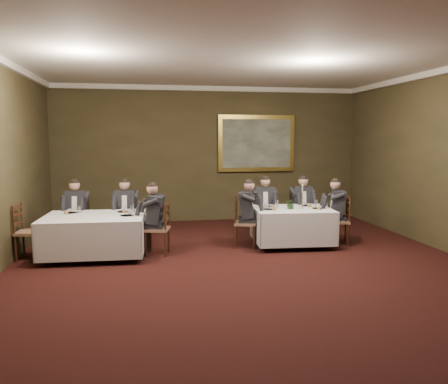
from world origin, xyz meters
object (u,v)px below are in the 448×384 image
object	(u,v)px
diner_main_backright	(301,214)
chair_sec_backleft	(78,231)
diner_main_endright	(338,220)
chair_sec_backright	(127,230)
diner_sec_backleft	(77,220)
chair_sec_endright	(158,239)
chair_sec_endleft	(29,243)
diner_main_backleft	(264,214)
diner_sec_endright	(157,228)
table_main	(292,224)
diner_main_endleft	(245,222)
chair_main_endleft	(244,233)
candlestick	(302,199)
diner_sec_backright	(126,219)
chair_main_backright	(301,224)
centerpiece	(291,203)
chair_main_endright	(339,231)
table_second	(95,232)
painting	(256,143)
chair_main_backleft	(264,225)

from	to	relation	value
diner_main_backright	chair_sec_backleft	bearing A→B (deg)	-2.30
diner_main_endright	chair_sec_backright	world-z (taller)	diner_main_endright
diner_main_endright	diner_sec_backleft	distance (m)	5.33
chair_sec_endright	chair_sec_endleft	distance (m)	2.31
chair_sec_backright	chair_sec_endright	xyz separation A→B (m)	(0.62, -0.97, 0.00)
diner_main_backleft	chair_sec_endleft	bearing A→B (deg)	17.15
chair_sec_endleft	diner_main_backright	bearing A→B (deg)	104.66
diner_main_backright	diner_sec_endright	world-z (taller)	same
table_main	diner_main_endright	xyz separation A→B (m)	(0.97, -0.06, 0.06)
diner_main_endleft	diner_sec_backleft	world-z (taller)	same
chair_main_endleft	candlestick	size ratio (longest dim) A/B	1.98
diner_main_backright	diner_sec_endright	bearing A→B (deg)	15.19
chair_sec_endleft	candlestick	world-z (taller)	candlestick
diner_main_backright	diner_sec_backright	world-z (taller)	same
diner_main_endleft	diner_main_backleft	bearing A→B (deg)	154.99
table_main	chair_sec_backright	bearing A→B (deg)	167.28
chair_main_backright	chair_sec_endright	world-z (taller)	same
chair_sec_backleft	diner_sec_backright	distance (m)	1.01
diner_main_endleft	chair_sec_endright	bearing A→B (deg)	-66.95
diner_main_backright	chair_sec_endright	world-z (taller)	diner_main_backright
table_main	diner_main_endright	size ratio (longest dim) A/B	1.21
chair_sec_endleft	diner_main_endright	bearing A→B (deg)	96.12
table_main	centerpiece	xyz separation A→B (m)	(-0.06, -0.07, 0.44)
chair_sec_backleft	chair_sec_endright	distance (m)	1.89
chair_main_endright	centerpiece	bearing A→B (deg)	107.58
table_second	painting	distance (m)	5.24
diner_sec_backleft	diner_sec_backright	size ratio (longest dim) A/B	1.00
table_main	diner_main_backleft	xyz separation A→B (m)	(-0.36, 0.81, 0.06)
chair_main_backleft	diner_main_backleft	bearing A→B (deg)	90.00
diner_main_backleft	chair_main_endright	distance (m)	1.62
chair_sec_backleft	chair_sec_endleft	distance (m)	1.15
diner_main_backright	chair_sec_endleft	world-z (taller)	diner_main_backright
chair_main_backleft	candlestick	xyz separation A→B (m)	(0.56, -0.85, 0.67)
chair_main_endleft	chair_sec_endright	distance (m)	1.74
chair_main_backleft	chair_sec_backright	xyz separation A→B (m)	(-2.96, -0.07, 0.00)
diner_main_backleft	diner_sec_backright	world-z (taller)	same
chair_sec_backleft	centerpiece	world-z (taller)	centerpiece
chair_sec_backright	candlestick	bearing A→B (deg)	175.54
diner_main_backleft	diner_sec_backleft	size ratio (longest dim) A/B	1.00
chair_sec_backleft	diner_sec_backleft	world-z (taller)	diner_sec_backleft
diner_main_endleft	chair_sec_backright	bearing A→B (deg)	-92.45
chair_main_backright	painting	bearing A→B (deg)	-80.16
diner_sec_backleft	chair_sec_backleft	bearing A→B (deg)	-90.00
chair_main_backright	painting	world-z (taller)	painting
table_main	candlestick	size ratio (longest dim) A/B	3.23
chair_main_backright	candlestick	bearing A→B (deg)	69.32
table_main	chair_main_backleft	xyz separation A→B (m)	(-0.36, 0.82, -0.17)
chair_sec_endright	diner_sec_backleft	bearing A→B (deg)	71.14
centerpiece	diner_main_endleft	bearing A→B (deg)	171.53
diner_main_endright	chair_sec_endleft	xyz separation A→B (m)	(-5.97, -0.05, -0.23)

